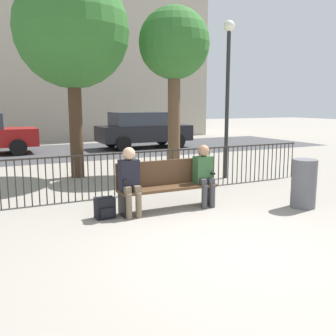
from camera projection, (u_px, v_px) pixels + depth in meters
name	position (u px, v px, depth m)	size (l,w,h in m)	color
ground_plane	(242.00, 252.00, 5.05)	(80.00, 80.00, 0.00)	gray
park_bench	(166.00, 183.00, 7.03)	(1.90, 0.45, 0.92)	#4C331E
seated_person_0	(130.00, 178.00, 6.55)	(0.34, 0.39, 1.23)	brown
seated_person_1	(204.00, 172.00, 7.21)	(0.34, 0.39, 1.20)	#3D3D42
backpack	(105.00, 208.00, 6.51)	(0.33, 0.28, 0.36)	black
fence_railing	(139.00, 169.00, 8.21)	(9.01, 0.03, 0.95)	#2D2823
tree_0	(72.00, 32.00, 9.61)	(2.95, 2.95, 5.32)	#422D1E
tree_1	(174.00, 47.00, 10.25)	(1.96, 1.96, 4.60)	brown
lamp_post	(228.00, 78.00, 9.67)	(0.28, 0.28, 4.06)	black
street_surface	(66.00, 152.00, 15.66)	(24.00, 6.00, 0.01)	#3D3D3F
parked_car_1	(142.00, 129.00, 16.98)	(4.20, 1.94, 1.62)	black
building_facade	(32.00, 7.00, 21.49)	(20.00, 6.00, 14.98)	#B2A893
trash_bin	(304.00, 184.00, 7.15)	(0.47, 0.47, 0.93)	#56565B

